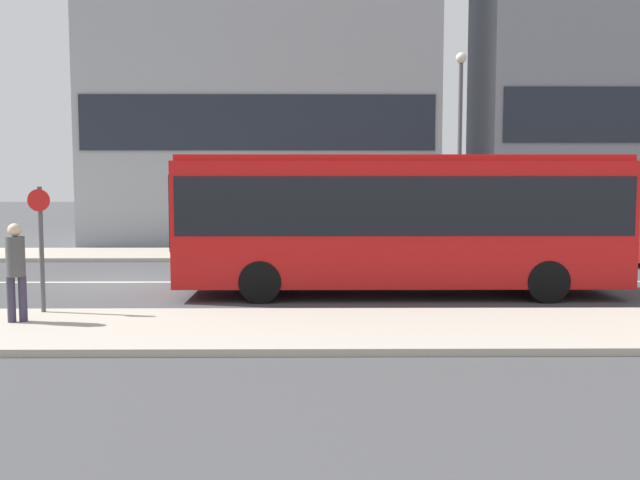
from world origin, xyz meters
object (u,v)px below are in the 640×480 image
pedestrian_near_stop (16,266)px  parked_car_0 (543,246)px  city_bus (398,215)px  bus_stop_sign (41,239)px  street_lamp (460,133)px

pedestrian_near_stop → parked_car_0: bearing=14.3°
city_bus → bus_stop_sign: bearing=-159.9°
city_bus → pedestrian_near_stop: 8.50m
parked_car_0 → street_lamp: street_lamp is taller
city_bus → street_lamp: size_ratio=1.54×
city_bus → parked_car_0: size_ratio=2.48×
parked_car_0 → street_lamp: 4.69m
pedestrian_near_stop → bus_stop_sign: bearing=61.6°
city_bus → street_lamp: (2.91, 7.17, 2.39)m
city_bus → parked_car_0: 7.83m
street_lamp → parked_car_0: bearing=-33.1°
pedestrian_near_stop → street_lamp: bearing=24.5°
parked_car_0 → street_lamp: bearing=146.9°
city_bus → bus_stop_sign: city_bus is taller
bus_stop_sign → pedestrian_near_stop: bearing=-96.5°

